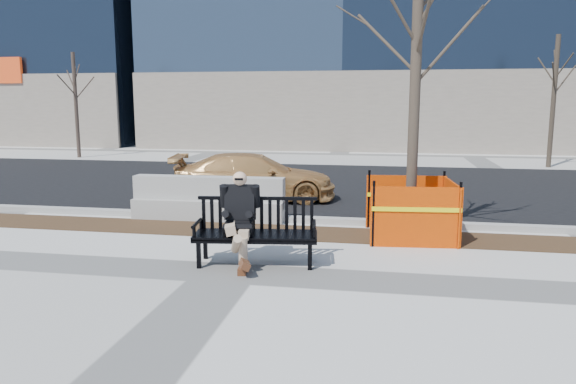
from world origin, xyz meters
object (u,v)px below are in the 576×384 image
(bench, at_px, (256,264))
(tree_fence, at_px, (409,237))
(sedan, at_px, (254,200))
(jersey_barrier_left, at_px, (209,219))
(seated_man, at_px, (240,263))

(bench, relative_size, tree_fence, 0.33)
(sedan, bearing_deg, tree_fence, -141.46)
(tree_fence, bearing_deg, sedan, 139.20)
(sedan, distance_m, jersey_barrier_left, 2.45)
(tree_fence, bearing_deg, bench, -138.39)
(seated_man, xyz_separation_m, sedan, (-1.09, 5.39, 0.00))
(bench, distance_m, tree_fence, 3.24)
(sedan, bearing_deg, bench, -176.64)
(jersey_barrier_left, bearing_deg, tree_fence, -12.39)
(seated_man, xyz_separation_m, tree_fence, (2.69, 2.14, 0.00))
(bench, relative_size, seated_man, 1.37)
(tree_fence, bearing_deg, jersey_barrier_left, 168.57)
(sedan, relative_size, jersey_barrier_left, 1.26)
(jersey_barrier_left, bearing_deg, sedan, 79.41)
(seated_man, relative_size, jersey_barrier_left, 0.43)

